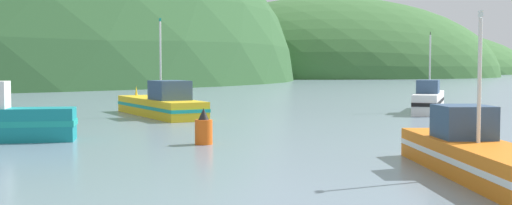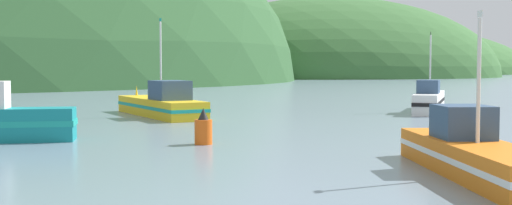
{
  "view_description": "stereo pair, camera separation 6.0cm",
  "coord_description": "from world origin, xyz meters",
  "px_view_note": "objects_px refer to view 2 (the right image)",
  "views": [
    {
      "loc": [
        -5.42,
        -7.34,
        3.39
      ],
      "look_at": [
        4.85,
        25.06,
        1.4
      ],
      "focal_mm": 44.48,
      "sensor_mm": 36.0,
      "label": 1
    },
    {
      "loc": [
        -5.36,
        -7.36,
        3.39
      ],
      "look_at": [
        4.85,
        25.06,
        1.4
      ],
      "focal_mm": 44.48,
      "sensor_mm": 36.0,
      "label": 2
    }
  ],
  "objects_px": {
    "fishing_boat_yellow": "(161,104)",
    "fishing_boat_orange": "(474,154)",
    "channel_buoy": "(203,129)",
    "fishing_boat_white": "(429,100)"
  },
  "relations": [
    {
      "from": "fishing_boat_white",
      "to": "fishing_boat_orange",
      "type": "height_order",
      "value": "fishing_boat_white"
    },
    {
      "from": "fishing_boat_yellow",
      "to": "fishing_boat_white",
      "type": "xyz_separation_m",
      "value": [
        19.27,
        -2.09,
        0.07
      ]
    },
    {
      "from": "fishing_boat_orange",
      "to": "channel_buoy",
      "type": "distance_m",
      "value": 11.84
    },
    {
      "from": "fishing_boat_white",
      "to": "fishing_boat_orange",
      "type": "xyz_separation_m",
      "value": [
        -13.67,
        -23.7,
        -0.2
      ]
    },
    {
      "from": "fishing_boat_white",
      "to": "channel_buoy",
      "type": "distance_m",
      "value": 24.18
    },
    {
      "from": "fishing_boat_orange",
      "to": "channel_buoy",
      "type": "height_order",
      "value": "fishing_boat_orange"
    },
    {
      "from": "fishing_boat_yellow",
      "to": "channel_buoy",
      "type": "relative_size",
      "value": 7.31
    },
    {
      "from": "fishing_boat_white",
      "to": "channel_buoy",
      "type": "relative_size",
      "value": 5.51
    },
    {
      "from": "fishing_boat_white",
      "to": "fishing_boat_orange",
      "type": "relative_size",
      "value": 0.91
    },
    {
      "from": "fishing_boat_yellow",
      "to": "fishing_boat_orange",
      "type": "height_order",
      "value": "fishing_boat_yellow"
    }
  ]
}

